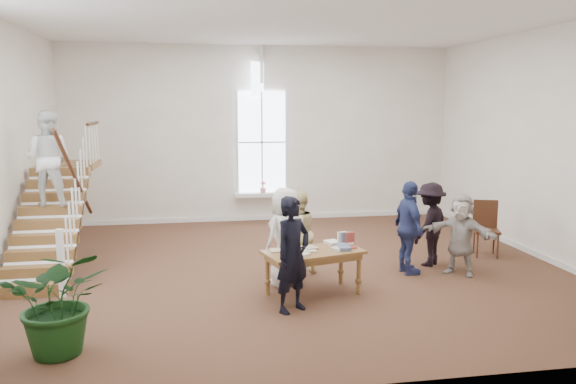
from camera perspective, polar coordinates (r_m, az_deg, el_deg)
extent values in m
plane|color=#4F2D1F|center=(10.58, 0.37, -7.71)|extent=(10.00, 10.00, 0.00)
plane|color=beige|center=(14.61, -2.70, 5.87)|extent=(10.00, 0.00, 10.00)
plane|color=beige|center=(5.81, 8.11, 1.09)|extent=(10.00, 0.00, 10.00)
plane|color=beige|center=(12.08, 24.50, 4.43)|extent=(0.00, 9.00, 9.00)
plane|color=white|center=(10.24, 0.39, 17.18)|extent=(10.00, 10.00, 0.00)
cube|color=white|center=(14.60, -2.57, -0.25)|extent=(1.45, 0.28, 0.10)
plane|color=white|center=(14.56, -2.67, 5.07)|extent=(2.60, 0.00, 2.60)
plane|color=white|center=(14.54, -2.72, 11.37)|extent=(0.60, 0.60, 0.85)
cube|color=white|center=(14.86, -2.63, -2.60)|extent=(10.00, 0.04, 0.12)
imported|color=pink|center=(14.54, -2.56, 0.51)|extent=(0.17, 0.17, 0.30)
cube|color=brown|center=(9.98, -24.49, -8.98)|extent=(1.10, 0.30, 0.20)
cube|color=brown|center=(10.20, -24.14, -7.40)|extent=(1.10, 0.30, 0.20)
cube|color=brown|center=(10.43, -23.80, -5.89)|extent=(1.10, 0.30, 0.20)
cube|color=brown|center=(10.67, -23.48, -4.45)|extent=(1.10, 0.30, 0.20)
cube|color=brown|center=(10.91, -23.18, -3.06)|extent=(1.10, 0.30, 0.20)
cube|color=brown|center=(11.16, -22.88, -1.74)|extent=(1.10, 0.30, 0.20)
cube|color=brown|center=(11.42, -22.61, -0.48)|extent=(1.10, 0.30, 0.20)
cube|color=brown|center=(11.68, -22.34, 0.72)|extent=(1.10, 0.30, 0.20)
cube|color=brown|center=(11.94, -22.09, 1.88)|extent=(1.10, 0.30, 0.20)
cube|color=brown|center=(12.81, -21.25, 2.55)|extent=(1.10, 1.20, 0.12)
cube|color=white|center=(9.60, -22.05, -6.72)|extent=(0.10, 0.10, 1.10)
cylinder|color=#381E0F|center=(10.67, -20.85, 1.45)|extent=(0.07, 2.74, 1.86)
imported|color=silver|center=(11.04, -23.19, 3.17)|extent=(0.94, 0.79, 1.72)
cube|color=brown|center=(8.98, 2.59, -6.13)|extent=(1.70, 1.15, 0.05)
cube|color=brown|center=(9.00, 2.59, -6.59)|extent=(1.55, 1.00, 0.10)
cylinder|color=brown|center=(8.56, -0.61, -9.45)|extent=(0.07, 0.07, 0.68)
cylinder|color=brown|center=(9.17, 7.19, -8.27)|extent=(0.07, 0.07, 0.68)
cylinder|color=brown|center=(9.06, -2.10, -8.41)|extent=(0.07, 0.07, 0.68)
cylinder|color=brown|center=(9.64, 5.38, -7.38)|extent=(0.07, 0.07, 0.68)
cube|color=silver|center=(8.68, 0.58, -6.33)|extent=(0.18, 0.21, 0.04)
cube|color=beige|center=(8.73, 1.45, -6.28)|extent=(0.24, 0.26, 0.03)
cube|color=tan|center=(9.05, 2.21, -5.71)|extent=(0.28, 0.30, 0.04)
cube|color=silver|center=(9.40, 4.54, -5.14)|extent=(0.29, 0.31, 0.05)
cube|color=#4C5972|center=(9.08, 5.66, -5.64)|extent=(0.20, 0.30, 0.06)
cube|color=maroon|center=(9.23, 6.18, -5.54)|extent=(0.22, 0.27, 0.02)
cube|color=white|center=(8.70, 1.29, -6.32)|extent=(0.24, 0.27, 0.04)
cube|color=#BFB299|center=(8.94, 2.31, -5.94)|extent=(0.17, 0.25, 0.03)
cube|color=silver|center=(8.77, 1.23, -6.13)|extent=(0.23, 0.24, 0.05)
cube|color=beige|center=(9.03, 5.13, -5.76)|extent=(0.26, 0.26, 0.05)
cube|color=tan|center=(8.95, -1.15, -5.94)|extent=(0.21, 0.24, 0.02)
cube|color=silver|center=(9.31, 5.77, -5.28)|extent=(0.29, 0.31, 0.06)
imported|color=black|center=(8.24, 0.48, -6.37)|extent=(0.75, 0.70, 1.72)
imported|color=silver|center=(9.46, -0.25, -4.53)|extent=(0.97, 0.88, 1.66)
imported|color=beige|center=(10.00, 0.98, -4.20)|extent=(0.92, 0.85, 1.52)
imported|color=navy|center=(10.28, 12.18, -3.57)|extent=(0.47, 1.01, 1.69)
imported|color=black|center=(10.92, 14.23, -3.18)|extent=(1.15, 1.12, 1.58)
imported|color=#B5ACA3|center=(10.49, 17.15, -4.16)|extent=(1.27, 1.25, 1.46)
imported|color=black|center=(7.46, -22.14, -10.22)|extent=(1.29, 1.14, 1.34)
cube|color=#381E0F|center=(11.95, 19.51, -3.75)|extent=(0.61, 0.61, 0.06)
cube|color=#381E0F|center=(12.10, 19.40, -2.10)|extent=(0.47, 0.19, 0.57)
cylinder|color=#381E0F|center=(11.78, 18.69, -5.19)|extent=(0.04, 0.04, 0.50)
cylinder|color=#381E0F|center=(11.86, 20.55, -5.20)|extent=(0.04, 0.04, 0.50)
cylinder|color=#381E0F|center=(12.16, 18.37, -4.75)|extent=(0.04, 0.04, 0.50)
cylinder|color=#381E0F|center=(12.23, 20.17, -4.76)|extent=(0.04, 0.04, 0.50)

